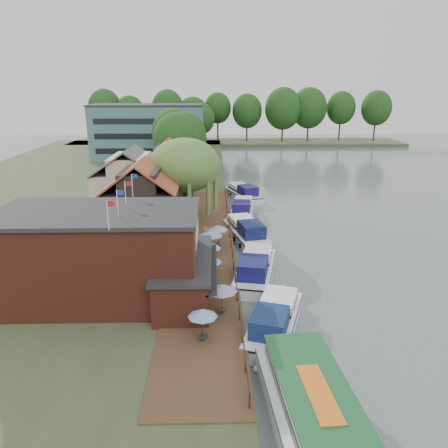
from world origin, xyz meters
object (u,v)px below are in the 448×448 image
object	(u,v)px
umbrella_2	(201,277)
cruiser_0	(275,316)
pub	(126,255)
umbrella_4	(210,255)
cruiser_1	(256,265)
swan	(256,369)
cottage_a	(142,200)
cottage_b	(131,181)
cruiser_4	(243,191)
willow	(185,181)
umbrella_6	(218,236)
umbrella_5	(211,242)
hotel_block	(149,131)
umbrella_3	(210,269)
umbrella_1	(222,299)
cottage_c	(168,168)
umbrella_0	(203,325)
cruiser_3	(242,207)
tour_boat	(322,430)
cruiser_2	(246,229)

from	to	relation	value
umbrella_2	cruiser_0	size ratio (longest dim) A/B	0.23
pub	umbrella_4	bearing A→B (deg)	41.77
cruiser_1	swan	xyz separation A→B (m)	(-1.25, -13.98, -1.12)
pub	cottage_a	world-z (taller)	cottage_a
cottage_a	umbrella_4	size ratio (longest dim) A/B	3.62
cruiser_0	cottage_b	bearing A→B (deg)	135.90
cruiser_4	swan	distance (m)	44.11
willow	cruiser_1	size ratio (longest dim) A/B	0.96
cottage_a	umbrella_6	size ratio (longest dim) A/B	3.62
umbrella_5	cruiser_4	world-z (taller)	umbrella_5
cottage_b	willow	xyz separation A→B (m)	(7.50, -5.00, 0.96)
hotel_block	umbrella_3	size ratio (longest dim) A/B	10.69
pub	umbrella_1	world-z (taller)	pub
umbrella_4	swan	world-z (taller)	umbrella_4
hotel_block	cottage_c	world-z (taller)	hotel_block
umbrella_0	swan	size ratio (longest dim) A/B	5.40
cottage_a	cruiser_3	distance (m)	16.77
umbrella_2	cottage_a	bearing A→B (deg)	115.90
umbrella_2	tour_boat	size ratio (longest dim) A/B	0.16
pub	swan	distance (m)	13.47
willow	cruiser_1	xyz separation A→B (m)	(7.25, -14.49, -4.87)
cottage_b	swan	bearing A→B (deg)	-68.03
cottage_c	swan	world-z (taller)	cottage_c
cruiser_3	cottage_b	bearing A→B (deg)	-168.10
umbrella_0	cruiser_1	xyz separation A→B (m)	(4.63, 12.13, -0.95)
pub	tour_boat	world-z (taller)	pub
umbrella_4	cruiser_4	size ratio (longest dim) A/B	0.23
willow	umbrella_6	distance (m)	10.36
cruiser_0	cruiser_2	bearing A→B (deg)	109.79
umbrella_4	cruiser_2	size ratio (longest dim) A/B	0.22
cottage_b	cruiser_0	distance (m)	32.83
pub	hotel_block	size ratio (longest dim) A/B	0.79
cottage_c	umbrella_3	bearing A→B (deg)	-78.32
cottage_b	cruiser_2	world-z (taller)	cottage_b
umbrella_5	umbrella_6	world-z (taller)	same
cottage_c	cruiser_2	distance (m)	21.07
cottage_c	umbrella_2	size ratio (longest dim) A/B	3.58
umbrella_0	cruiser_2	bearing A→B (deg)	78.85
umbrella_3	swan	distance (m)	11.58
umbrella_2	umbrella_4	world-z (taller)	same
umbrella_3	cruiser_3	xyz separation A→B (m)	(4.35, 23.63, -1.04)
cottage_c	umbrella_1	bearing A→B (deg)	-78.61
cottage_a	umbrella_4	world-z (taller)	cottage_a
pub	umbrella_2	size ratio (longest dim) A/B	8.42
pub	tour_boat	bearing A→B (deg)	-51.73
cottage_b	umbrella_4	bearing A→B (deg)	-61.10
hotel_block	cruiser_2	xyz separation A→B (m)	(18.63, -54.77, -5.81)
tour_boat	umbrella_5	bearing A→B (deg)	98.28
hotel_block	tour_boat	bearing A→B (deg)	-76.95
cottage_a	cruiser_1	bearing A→B (deg)	-38.91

